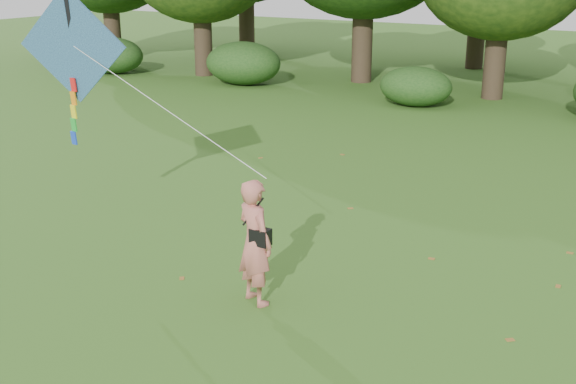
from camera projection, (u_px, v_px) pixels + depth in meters
The scene contains 6 objects.
ground at pixel (239, 332), 10.36m from camera, with size 100.00×100.00×0.00m, color #265114.
man_kite_flyer at pixel (255, 242), 10.99m from camera, with size 0.73×0.48×1.99m, color #C1685B.
crossbody_bag at pixel (260, 236), 10.87m from camera, with size 0.43×0.20×0.75m.
flying_kite at pixel (73, 49), 13.22m from camera, with size 5.88×1.33×2.97m.
shrub_band at pixel (511, 88), 24.83m from camera, with size 39.15×3.22×1.88m.
fallen_leaves at pixel (360, 247), 13.38m from camera, with size 8.74×11.62×0.01m.
Camera 1 is at (5.33, -7.57, 5.11)m, focal length 45.00 mm.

